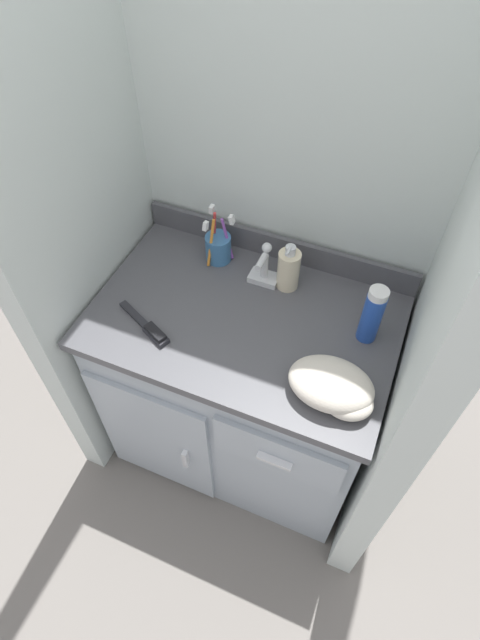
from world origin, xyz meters
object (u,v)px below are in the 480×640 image
hand_towel (335,388)px  soap_dispenser (289,269)px  shaving_cream_can (372,315)px  hairbrush (149,328)px  toothbrush_cup (218,247)px

hand_towel → soap_dispenser: bearing=126.1°
shaving_cream_can → hairbrush: shaving_cream_can is taller
toothbrush_cup → hand_towel: bearing=-36.3°
hairbrush → hand_towel: hand_towel is taller
soap_dispenser → shaving_cream_can: size_ratio=0.86×
shaving_cream_can → hairbrush: size_ratio=0.93×
toothbrush_cup → hand_towel: (0.47, -0.35, -0.01)m
toothbrush_cup → hairbrush: toothbrush_cup is taller
soap_dispenser → shaving_cream_can: 0.29m
hairbrush → hand_towel: (0.53, -0.01, 0.03)m
hand_towel → hairbrush: bearing=179.2°
soap_dispenser → hand_towel: soap_dispenser is taller
soap_dispenser → shaving_cream_can: (0.27, -0.10, 0.02)m
toothbrush_cup → shaving_cream_can: size_ratio=0.99×
toothbrush_cup → soap_dispenser: toothbrush_cup is taller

